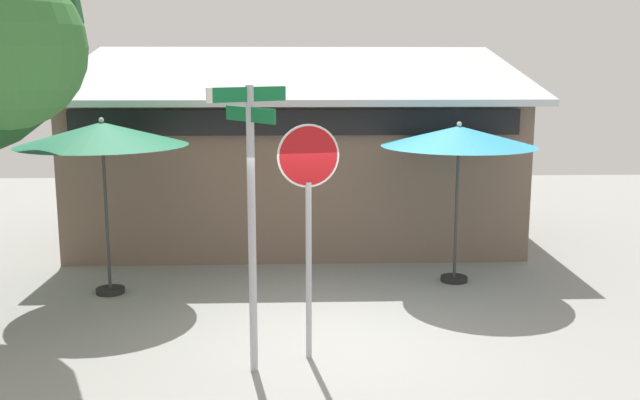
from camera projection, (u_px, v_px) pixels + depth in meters
The scene contains 6 objects.
ground_plane at pixel (334, 340), 9.65m from camera, with size 28.00×28.00×0.10m, color gray.
cafe_building at pixel (296, 163), 14.99m from camera, with size 8.83×4.99×3.90m.
street_sign_post at pixel (251, 200), 8.21m from camera, with size 0.83×0.78×3.29m.
stop_sign at pixel (308, 199), 8.60m from camera, with size 0.73×0.17×2.84m.
patio_umbrella_forest_green_left at pixel (102, 135), 11.03m from camera, with size 2.57×2.57×2.73m.
patio_umbrella_teal_center at pixel (459, 137), 11.67m from camera, with size 2.48×2.48×2.62m.
Camera 1 is at (-0.52, -9.14, 3.51)m, focal length 41.37 mm.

